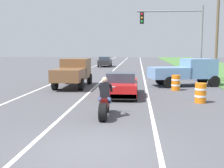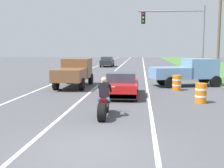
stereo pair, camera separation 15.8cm
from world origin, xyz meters
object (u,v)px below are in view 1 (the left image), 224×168
Objects in this scene: construction_barrel_mid at (176,83)px; traffic_light_mast_near at (181,32)px; sports_car_red at (121,85)px; pickup_truck_right_shoulder_light_blue at (186,71)px; distant_car_far_ahead at (105,62)px; construction_barrel_nearest at (201,93)px; pickup_truck_left_lane_brown at (73,71)px; motorcycle_with_rider at (105,103)px.

traffic_light_mast_near is at bearing 79.00° from construction_barrel_mid.
sports_car_red is 0.84× the size of pickup_truck_right_shoulder_light_blue.
sports_car_red is at bearing -81.36° from distant_car_far_ahead.
sports_car_red is 4.30× the size of construction_barrel_mid.
sports_car_red is at bearing -122.00° from traffic_light_mast_near.
construction_barrel_nearest is (4.08, -1.72, -0.13)m from sports_car_red.
pickup_truck_left_lane_brown is 1.20× the size of distant_car_far_ahead.
traffic_light_mast_near is 21.19m from distant_car_far_ahead.
motorcycle_with_rider is 11.13m from pickup_truck_right_shoulder_light_blue.
motorcycle_with_rider is 2.21× the size of construction_barrel_nearest.
sports_car_red is 4.24m from construction_barrel_mid.
pickup_truck_left_lane_brown is 4.80× the size of construction_barrel_mid.
pickup_truck_left_lane_brown is at bearing -157.90° from traffic_light_mast_near.
sports_car_red reaches higher than construction_barrel_mid.
motorcycle_with_rider is at bearing -83.42° from distant_car_far_ahead.
pickup_truck_right_shoulder_light_blue is (8.07, 1.25, 0.00)m from pickup_truck_left_lane_brown.
motorcycle_with_rider is 2.21× the size of construction_barrel_mid.
construction_barrel_nearest is at bearing 38.08° from motorcycle_with_rider.
pickup_truck_left_lane_brown is 8.17m from pickup_truck_right_shoulder_light_blue.
sports_car_red is at bearing -132.60° from pickup_truck_right_shoulder_light_blue.
construction_barrel_mid is (3.76, 7.72, -0.09)m from motorcycle_with_rider.
pickup_truck_left_lane_brown is at bearing 171.37° from construction_barrel_mid.
pickup_truck_right_shoulder_light_blue is 2.61m from construction_barrel_mid.
distant_car_far_ahead reaches higher than construction_barrel_nearest.
distant_car_far_ahead is at bearing 96.58° from motorcycle_with_rider.
pickup_truck_left_lane_brown is 0.80× the size of traffic_light_mast_near.
construction_barrel_mid is at bearing -8.63° from pickup_truck_left_lane_brown.
sports_car_red is 8.69m from traffic_light_mast_near.
motorcycle_with_rider is 0.43× the size of pickup_truck_right_shoulder_light_blue.
pickup_truck_left_lane_brown is at bearing 135.29° from sports_car_red.
pickup_truck_right_shoulder_light_blue reaches higher than motorcycle_with_rider.
motorcycle_with_rider is at bearing -69.58° from pickup_truck_left_lane_brown.
pickup_truck_left_lane_brown is (-3.27, 8.78, 0.51)m from motorcycle_with_rider.
traffic_light_mast_near is (7.86, 3.19, 2.92)m from pickup_truck_left_lane_brown.
distant_car_far_ahead is (-3.60, 31.25, 0.18)m from motorcycle_with_rider.
traffic_light_mast_near reaches higher than construction_barrel_mid.
traffic_light_mast_near reaches higher than construction_barrel_nearest.
construction_barrel_mid is 24.66m from distant_car_far_ahead.
pickup_truck_right_shoulder_light_blue is at bearing -83.86° from traffic_light_mast_near.
traffic_light_mast_near is at bearing -66.96° from distant_car_far_ahead.
construction_barrel_nearest is (-0.36, -6.55, -0.60)m from pickup_truck_right_shoulder_light_blue.
pickup_truck_left_lane_brown is at bearing -171.22° from pickup_truck_right_shoulder_light_blue.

